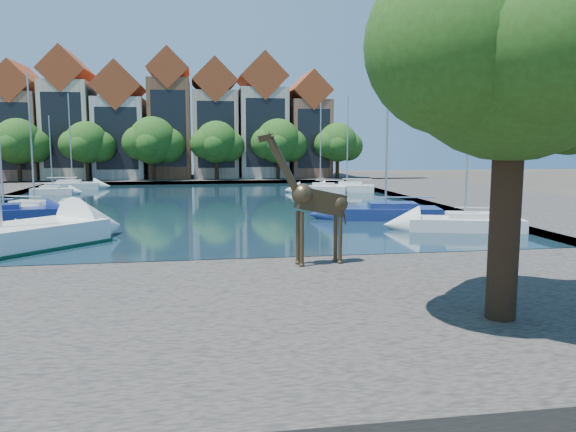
# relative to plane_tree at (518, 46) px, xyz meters

# --- Properties ---
(ground) EXTENTS (160.00, 160.00, 0.00)m
(ground) POSITION_rel_plane_tree_xyz_m (-7.62, 9.01, -7.67)
(ground) COLOR #38332B
(ground) RESTS_ON ground
(water_basin) EXTENTS (38.00, 50.00, 0.08)m
(water_basin) POSITION_rel_plane_tree_xyz_m (-7.62, 33.01, -7.63)
(water_basin) COLOR black
(water_basin) RESTS_ON ground
(near_quay) EXTENTS (50.00, 14.00, 0.50)m
(near_quay) POSITION_rel_plane_tree_xyz_m (-7.62, 2.01, -7.42)
(near_quay) COLOR #4C4742
(near_quay) RESTS_ON ground
(far_quay) EXTENTS (60.00, 16.00, 0.50)m
(far_quay) POSITION_rel_plane_tree_xyz_m (-7.62, 65.01, -7.42)
(far_quay) COLOR #4C4742
(far_quay) RESTS_ON ground
(right_quay) EXTENTS (14.00, 52.00, 0.50)m
(right_quay) POSITION_rel_plane_tree_xyz_m (17.38, 33.01, -7.42)
(right_quay) COLOR #4C4742
(right_quay) RESTS_ON ground
(plane_tree) EXTENTS (8.32, 6.40, 10.62)m
(plane_tree) POSITION_rel_plane_tree_xyz_m (0.00, 0.00, 0.00)
(plane_tree) COLOR #332114
(plane_tree) RESTS_ON near_quay
(townhouse_west_end) EXTENTS (5.44, 9.18, 14.93)m
(townhouse_west_end) POSITION_rel_plane_tree_xyz_m (-30.62, 64.99, -0.31)
(townhouse_west_end) COLOR #91644F
(townhouse_west_end) RESTS_ON far_quay
(townhouse_west_mid) EXTENTS (5.94, 9.18, 16.79)m
(townhouse_west_mid) POSITION_rel_plane_tree_xyz_m (-24.62, 64.99, 0.56)
(townhouse_west_mid) COLOR beige
(townhouse_west_mid) RESTS_ON far_quay
(townhouse_west_inner) EXTENTS (6.43, 9.18, 15.15)m
(townhouse_west_inner) POSITION_rel_plane_tree_xyz_m (-18.12, 64.99, -0.32)
(townhouse_west_inner) COLOR beige
(townhouse_west_inner) RESTS_ON far_quay
(townhouse_center) EXTENTS (5.44, 9.18, 16.93)m
(townhouse_center) POSITION_rel_plane_tree_xyz_m (-11.62, 64.99, 0.69)
(townhouse_center) COLOR brown
(townhouse_center) RESTS_ON far_quay
(townhouse_east_inner) EXTENTS (5.94, 9.18, 15.79)m
(townhouse_east_inner) POSITION_rel_plane_tree_xyz_m (-5.62, 64.99, 0.06)
(townhouse_east_inner) COLOR tan
(townhouse_east_inner) RESTS_ON far_quay
(townhouse_east_mid) EXTENTS (6.43, 9.18, 16.65)m
(townhouse_east_mid) POSITION_rel_plane_tree_xyz_m (0.88, 64.99, 0.43)
(townhouse_east_mid) COLOR beige
(townhouse_east_mid) RESTS_ON far_quay
(townhouse_east_end) EXTENTS (5.44, 9.18, 14.43)m
(townhouse_east_end) POSITION_rel_plane_tree_xyz_m (7.38, 64.99, -0.56)
(townhouse_east_end) COLOR brown
(townhouse_east_end) RESTS_ON far_quay
(far_tree_far_west) EXTENTS (7.28, 5.60, 7.68)m
(far_tree_far_west) POSITION_rel_plane_tree_xyz_m (-29.51, 59.50, -2.49)
(far_tree_far_west) COLOR #332114
(far_tree_far_west) RESTS_ON far_quay
(far_tree_west) EXTENTS (6.76, 5.20, 7.36)m
(far_tree_west) POSITION_rel_plane_tree_xyz_m (-21.52, 59.50, -2.60)
(far_tree_west) COLOR #332114
(far_tree_west) RESTS_ON far_quay
(far_tree_mid_west) EXTENTS (7.80, 6.00, 8.00)m
(far_tree_mid_west) POSITION_rel_plane_tree_xyz_m (-13.51, 59.50, -2.38)
(far_tree_mid_west) COLOR #332114
(far_tree_mid_west) RESTS_ON far_quay
(far_tree_mid_east) EXTENTS (7.02, 5.40, 7.52)m
(far_tree_mid_east) POSITION_rel_plane_tree_xyz_m (-5.52, 59.50, -2.54)
(far_tree_mid_east) COLOR #332114
(far_tree_mid_east) RESTS_ON far_quay
(far_tree_east) EXTENTS (7.54, 5.80, 7.84)m
(far_tree_east) POSITION_rel_plane_tree_xyz_m (2.49, 59.50, -2.43)
(far_tree_east) COLOR #332114
(far_tree_east) RESTS_ON far_quay
(far_tree_far_east) EXTENTS (6.76, 5.20, 7.36)m
(far_tree_far_east) POSITION_rel_plane_tree_xyz_m (10.48, 59.50, -2.60)
(far_tree_far_east) COLOR #332114
(far_tree_far_east) RESTS_ON far_quay
(giraffe_statue) EXTENTS (3.54, 0.97, 5.06)m
(giraffe_statue) POSITION_rel_plane_tree_xyz_m (-3.73, 7.46, -4.69)
(giraffe_statue) COLOR #3E311F
(giraffe_statue) RESTS_ON near_quay
(sailboat_left_b) EXTENTS (6.79, 3.54, 12.47)m
(sailboat_left_b) POSITION_rel_plane_tree_xyz_m (-20.90, 25.96, -6.98)
(sailboat_left_b) COLOR navy
(sailboat_left_b) RESTS_ON water_basin
(sailboat_left_c) EXTENTS (6.08, 3.92, 9.96)m
(sailboat_left_c) POSITION_rel_plane_tree_xyz_m (-19.62, 28.46, -7.02)
(sailboat_left_c) COLOR silver
(sailboat_left_c) RESTS_ON water_basin
(sailboat_left_d) EXTENTS (4.15, 1.67, 7.78)m
(sailboat_left_d) POSITION_rel_plane_tree_xyz_m (-22.40, 45.17, -7.10)
(sailboat_left_d) COLOR silver
(sailboat_left_d) RESTS_ON water_basin
(sailboat_left_e) EXTENTS (5.76, 2.39, 10.45)m
(sailboat_left_e) POSITION_rel_plane_tree_xyz_m (-21.86, 51.74, -7.03)
(sailboat_left_e) COLOR silver
(sailboat_left_e) RESTS_ON water_basin
(sailboat_right_a) EXTENTS (6.96, 3.98, 12.16)m
(sailboat_right_a) POSITION_rel_plane_tree_xyz_m (7.38, 17.03, -7.01)
(sailboat_right_a) COLOR silver
(sailboat_right_a) RESTS_ON water_basin
(sailboat_right_b) EXTENTS (7.52, 3.79, 13.99)m
(sailboat_right_b) POSITION_rel_plane_tree_xyz_m (4.38, 22.51, -6.95)
(sailboat_right_b) COLOR navy
(sailboat_right_b) RESTS_ON water_basin
(sailboat_right_c) EXTENTS (5.47, 3.17, 9.15)m
(sailboat_right_c) POSITION_rel_plane_tree_xyz_m (4.38, 42.87, -7.04)
(sailboat_right_c) COLOR silver
(sailboat_right_c) RESTS_ON water_basin
(sailboat_right_d) EXTENTS (5.91, 3.35, 9.89)m
(sailboat_right_d) POSITION_rel_plane_tree_xyz_m (7.38, 43.48, -7.01)
(sailboat_right_d) COLOR silver
(sailboat_right_d) RESTS_ON water_basin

